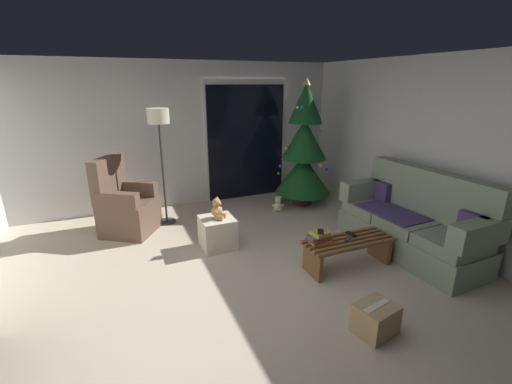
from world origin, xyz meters
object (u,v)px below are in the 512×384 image
(couch, at_px, (413,223))
(teddy_bear_honey, at_px, (217,210))
(cell_phone, at_px, (321,232))
(christmas_tree, at_px, (304,151))
(remote_graphite, at_px, (348,239))
(cardboard_box_taped_mid_floor, at_px, (375,319))
(floor_lamp, at_px, (159,128))
(ottoman, at_px, (217,233))
(remote_black, at_px, (351,234))
(coffee_table, at_px, (348,248))
(book_stack, at_px, (319,237))
(armchair, at_px, (125,206))
(teddy_bear_cream_by_tree, at_px, (278,205))

(couch, relative_size, teddy_bear_honey, 6.89)
(cell_phone, xyz_separation_m, christmas_tree, (1.02, 2.14, 0.47))
(couch, distance_m, remote_graphite, 1.03)
(couch, relative_size, cardboard_box_taped_mid_floor, 4.88)
(remote_graphite, relative_size, floor_lamp, 0.09)
(remote_graphite, height_order, ottoman, ottoman)
(christmas_tree, height_order, teddy_bear_honey, christmas_tree)
(remote_black, distance_m, floor_lamp, 3.10)
(remote_graphite, xyz_separation_m, cell_phone, (-0.36, 0.05, 0.13))
(coffee_table, distance_m, christmas_tree, 2.41)
(coffee_table, relative_size, floor_lamp, 0.62)
(book_stack, relative_size, cardboard_box_taped_mid_floor, 0.71)
(armchair, bearing_deg, remote_graphite, -41.68)
(remote_graphite, relative_size, cell_phone, 1.08)
(remote_graphite, xyz_separation_m, christmas_tree, (0.65, 2.19, 0.60))
(coffee_table, height_order, armchair, armchair)
(book_stack, distance_m, teddy_bear_cream_by_tree, 2.00)
(remote_graphite, distance_m, teddy_bear_honey, 1.70)
(teddy_bear_cream_by_tree, bearing_deg, ottoman, -147.07)
(remote_graphite, distance_m, ottoman, 1.71)
(book_stack, bearing_deg, couch, -2.01)
(christmas_tree, bearing_deg, coffee_table, -106.47)
(armchair, height_order, cardboard_box_taped_mid_floor, armchair)
(remote_black, distance_m, christmas_tree, 2.26)
(armchair, xyz_separation_m, floor_lamp, (0.60, 0.14, 1.10))
(couch, bearing_deg, christmas_tree, 99.83)
(couch, distance_m, armchair, 4.01)
(teddy_bear_cream_by_tree, bearing_deg, christmas_tree, 19.09)
(teddy_bear_cream_by_tree, relative_size, cardboard_box_taped_mid_floor, 0.71)
(cell_phone, relative_size, teddy_bear_honey, 0.50)
(couch, height_order, armchair, armchair)
(remote_graphite, distance_m, book_stack, 0.38)
(cardboard_box_taped_mid_floor, bearing_deg, couch, 34.90)
(cell_phone, height_order, cardboard_box_taped_mid_floor, cell_phone)
(remote_graphite, bearing_deg, book_stack, -133.80)
(armchair, bearing_deg, couch, -31.68)
(armchair, bearing_deg, remote_black, -39.19)
(couch, bearing_deg, coffee_table, -179.04)
(christmas_tree, distance_m, armchair, 3.09)
(remote_black, xyz_separation_m, armchair, (-2.49, 2.03, 0.03))
(armchair, xyz_separation_m, teddy_bear_cream_by_tree, (2.44, -0.13, -0.28))
(christmas_tree, distance_m, floor_lamp, 2.50)
(remote_black, height_order, floor_lamp, floor_lamp)
(ottoman, bearing_deg, floor_lamp, 113.31)
(cell_phone, height_order, ottoman, cell_phone)
(teddy_bear_honey, bearing_deg, coffee_table, -40.79)
(couch, bearing_deg, teddy_bear_cream_by_tree, 116.15)
(remote_black, distance_m, armchair, 3.21)
(coffee_table, height_order, book_stack, book_stack)
(cell_phone, bearing_deg, coffee_table, 23.96)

